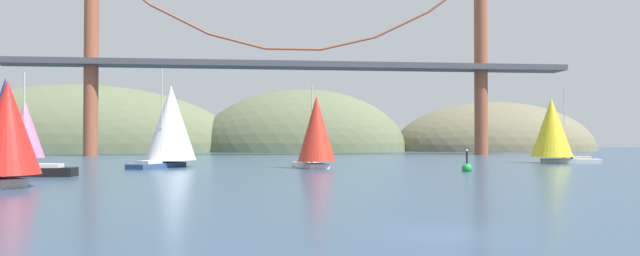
% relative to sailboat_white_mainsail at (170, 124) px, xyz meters
% --- Properties ---
extents(ground_plane, '(360.00, 360.00, 0.00)m').
position_rel_sailboat_white_mainsail_xyz_m(ground_plane, '(17.95, -50.94, -5.34)').
color(ground_plane, '#2D4760').
extents(headland_left, '(85.99, 44.00, 35.59)m').
position_rel_sailboat_white_mainsail_xyz_m(headland_left, '(-37.05, 84.06, -5.34)').
color(headland_left, '#5B6647').
rests_on(headland_left, ground_plane).
extents(headland_center, '(57.74, 44.00, 34.16)m').
position_rel_sailboat_white_mainsail_xyz_m(headland_center, '(22.95, 84.06, -5.34)').
color(headland_center, '#5B6647').
rests_on(headland_center, ground_plane).
extents(headland_right, '(58.17, 44.00, 27.91)m').
position_rel_sailboat_white_mainsail_xyz_m(headland_right, '(77.95, 84.06, -5.34)').
color(headland_right, '#6B664C').
rests_on(headland_right, ground_plane).
extents(suspension_bridge, '(116.52, 6.00, 39.03)m').
position_rel_sailboat_white_mainsail_xyz_m(suspension_bridge, '(17.95, 44.06, 13.75)').
color(suspension_bridge, brown).
rests_on(suspension_bridge, ground_plane).
extents(sailboat_white_mainsail, '(8.49, 10.81, 12.10)m').
position_rel_sailboat_white_mainsail_xyz_m(sailboat_white_mainsail, '(0.00, 0.00, 0.00)').
color(sailboat_white_mainsail, navy).
rests_on(sailboat_white_mainsail, ground_plane).
extents(sailboat_red_spinnaker, '(8.10, 8.07, 9.19)m').
position_rel_sailboat_white_mainsail_xyz_m(sailboat_red_spinnaker, '(-7.33, -28.37, -1.19)').
color(sailboat_red_spinnaker, '#B7B2A8').
rests_on(sailboat_red_spinnaker, ground_plane).
extents(sailboat_scarlet_sail, '(5.33, 9.09, 10.07)m').
position_rel_sailboat_white_mainsail_xyz_m(sailboat_scarlet_sail, '(17.72, -5.30, -0.92)').
color(sailboat_scarlet_sail, white).
rests_on(sailboat_scarlet_sail, ground_plane).
extents(sailboat_pink_spinnaker, '(8.63, 6.25, 9.55)m').
position_rel_sailboat_white_mainsail_xyz_m(sailboat_pink_spinnaker, '(-18.87, 3.62, -0.94)').
color(sailboat_pink_spinnaker, '#B7B2A8').
rests_on(sailboat_pink_spinnaker, ground_plane).
extents(sailboat_yellow_sail, '(9.98, 7.17, 10.89)m').
position_rel_sailboat_white_mainsail_xyz_m(sailboat_yellow_sail, '(52.76, 4.73, -0.40)').
color(sailboat_yellow_sail, white).
rests_on(sailboat_yellow_sail, ground_plane).
extents(sailboat_navy_sail, '(8.82, 4.79, 9.78)m').
position_rel_sailboat_white_mainsail_xyz_m(sailboat_navy_sail, '(-12.42, -16.27, -0.54)').
color(sailboat_navy_sail, black).
rests_on(sailboat_navy_sail, ground_plane).
extents(channel_buoy, '(1.10, 1.10, 2.64)m').
position_rel_sailboat_white_mainsail_xyz_m(channel_buoy, '(33.37, -12.93, -4.97)').
color(channel_buoy, green).
rests_on(channel_buoy, ground_plane).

